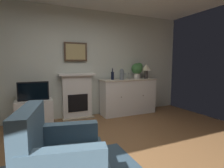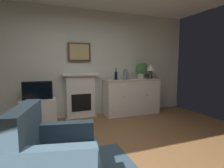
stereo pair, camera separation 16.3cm
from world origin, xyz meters
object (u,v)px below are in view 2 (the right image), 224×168
Objects in this scene: sideboard_cabinet at (132,97)px; vase_decorative at (125,74)px; wine_glass_left at (129,75)px; tv_set at (38,91)px; table_lamp at (151,68)px; potted_plant_small at (141,69)px; armchair at (53,158)px; wine_glass_center at (133,75)px; fireplace_unit at (81,96)px; tv_cabinet at (39,112)px; framed_picture at (79,52)px; wine_bottle at (116,75)px.

vase_decorative reaches higher than sideboard_cabinet.
tv_set is at bearing -178.94° from wine_glass_left.
table_lamp reaches higher than tv_set.
potted_plant_small is 0.45× the size of armchair.
sideboard_cabinet is 0.59m from wine_glass_center.
vase_decorative is 0.30× the size of armchair.
potted_plant_small is at bearing 10.32° from vase_decorative.
potted_plant_small is at bearing 44.85° from armchair.
fireplace_unit is at bearing 172.96° from wine_glass_center.
fireplace_unit is 1.35m from sideboard_cabinet.
tv_cabinet is (-2.24, -0.02, -0.77)m from wine_glass_left.
vase_decorative is at bearing -176.33° from table_lamp.
fireplace_unit is 6.67× the size of wine_glass_left.
table_lamp is at bearing 0.16° from tv_set.
wine_glass_center is at bearing -8.89° from framed_picture.
table_lamp is (1.89, -0.18, 0.66)m from fireplace_unit.
wine_bottle is 0.37m from wine_glass_left.
vase_decorative is (1.11, -0.23, 0.52)m from fireplace_unit.
wine_bottle reaches higher than fireplace_unit.
potted_plant_small is at bearing 0.66° from tv_cabinet.
tv_cabinet is 0.48m from tv_set.
vase_decorative is (-0.26, -0.06, 0.02)m from wine_glass_center.
potted_plant_small is (1.64, -0.13, 0.64)m from fireplace_unit.
potted_plant_small is (0.74, 0.00, 0.15)m from wine_bottle.
table_lamp reaches higher than wine_bottle.
potted_plant_small is at bearing 8.50° from sideboard_cabinet.
tv_cabinet is at bearing -179.12° from wine_bottle.
wine_glass_left is 0.27× the size of tv_set.
armchair is at bearing -132.24° from wine_glass_center.
tv_cabinet is at bearing 90.00° from tv_set.
sideboard_cabinet is 5.17× the size of wine_bottle.
wine_bottle reaches higher than vase_decorative.
wine_glass_center reaches higher than armchair.
table_lamp is at bearing -10.07° from potted_plant_small.
vase_decorative reaches higher than wine_glass_center.
armchair is (-0.77, -2.57, -1.24)m from framed_picture.
vase_decorative is at bearing -1.15° from tv_set.
sideboard_cabinet is at bearing -0.37° from tv_cabinet.
framed_picture is 3.33× the size of wine_glass_left.
table_lamp reaches higher than sideboard_cabinet.
fireplace_unit is at bearing 173.48° from wine_glass_left.
vase_decorative is at bearing -150.54° from wine_glass_left.
tv_cabinet is (-1.87, -0.03, -0.76)m from wine_bottle.
tv_cabinet is (-2.87, 0.02, -0.93)m from table_lamp.
framed_picture is 3.33× the size of wine_glass_center.
fireplace_unit reaches higher than tv_set.
fireplace_unit reaches higher than wine_glass_left.
potted_plant_small is (-0.26, 0.05, -0.02)m from table_lamp.
wine_glass_center is 3.25m from armchair.
framed_picture is 1.50m from wine_glass_center.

